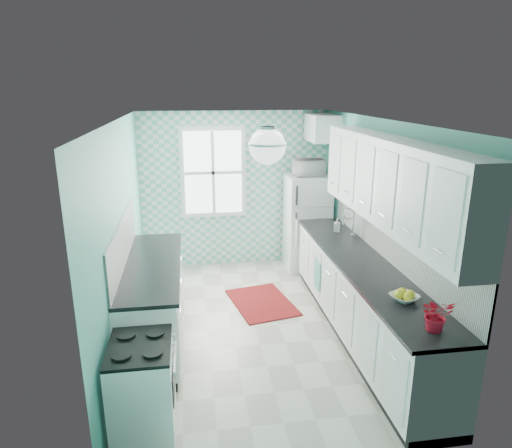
{
  "coord_description": "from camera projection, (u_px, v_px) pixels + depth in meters",
  "views": [
    {
      "loc": [
        -0.74,
        -4.99,
        2.85
      ],
      "look_at": [
        0.05,
        0.25,
        1.25
      ],
      "focal_mm": 32.0,
      "sensor_mm": 36.0,
      "label": 1
    }
  ],
  "objects": [
    {
      "name": "upper_cabinets_right",
      "position": [
        390.0,
        182.0,
        4.73
      ],
      "size": [
        0.33,
        3.2,
        0.9
      ],
      "primitive_type": "cube",
      "color": "white",
      "rests_on": "wall_right"
    },
    {
      "name": "stove",
      "position": [
        143.0,
        385.0,
        3.87
      ],
      "size": [
        0.53,
        0.66,
        0.79
      ],
      "rotation": [
        0.0,
        0.0,
        -0.03
      ],
      "color": "white",
      "rests_on": "floor"
    },
    {
      "name": "sink",
      "position": [
        340.0,
        239.0,
        5.99
      ],
      "size": [
        0.47,
        0.4,
        0.53
      ],
      "rotation": [
        0.0,
        0.0,
        -0.02
      ],
      "color": "silver",
      "rests_on": "countertop_right"
    },
    {
      "name": "base_cabinets_right",
      "position": [
        362.0,
        301.0,
        5.32
      ],
      "size": [
        0.6,
        3.6,
        0.9
      ],
      "primitive_type": "cube",
      "color": "white",
      "rests_on": "floor"
    },
    {
      "name": "dish_towel",
      "position": [
        317.0,
        274.0,
        6.0
      ],
      "size": [
        0.03,
        0.26,
        0.39
      ],
      "primitive_type": "cube",
      "rotation": [
        0.0,
        0.0,
        0.06
      ],
      "color": "#4FAC95",
      "rests_on": "base_cabinets_right"
    },
    {
      "name": "base_cabinets_left",
      "position": [
        154.0,
        303.0,
        5.28
      ],
      "size": [
        0.6,
        2.15,
        0.9
      ],
      "primitive_type": "cube",
      "color": "white",
      "rests_on": "floor"
    },
    {
      "name": "wall_back",
      "position": [
        235.0,
        190.0,
        7.39
      ],
      "size": [
        3.0,
        0.02,
        2.5
      ],
      "primitive_type": "cube",
      "color": "#59B7A8",
      "rests_on": "floor"
    },
    {
      "name": "upper_cabinet_fridge",
      "position": [
        322.0,
        128.0,
        6.92
      ],
      "size": [
        0.4,
        0.74,
        0.4
      ],
      "primitive_type": "cube",
      "color": "white",
      "rests_on": "wall_right"
    },
    {
      "name": "ceiling",
      "position": [
        255.0,
        119.0,
        4.93
      ],
      "size": [
        3.0,
        4.4,
        0.02
      ],
      "primitive_type": "cube",
      "color": "white",
      "rests_on": "wall_back"
    },
    {
      "name": "backsplash_left",
      "position": [
        123.0,
        243.0,
        5.03
      ],
      "size": [
        0.02,
        2.15,
        0.51
      ],
      "primitive_type": "cube",
      "color": "white",
      "rests_on": "wall_left"
    },
    {
      "name": "accent_wall",
      "position": [
        235.0,
        190.0,
        7.36
      ],
      "size": [
        3.0,
        0.01,
        2.5
      ],
      "primitive_type": "cube",
      "color": "#63C3AB",
      "rests_on": "wall_back"
    },
    {
      "name": "countertop_left",
      "position": [
        152.0,
        265.0,
        5.15
      ],
      "size": [
        0.63,
        2.15,
        0.04
      ],
      "primitive_type": "cube",
      "color": "black",
      "rests_on": "base_cabinets_left"
    },
    {
      "name": "window",
      "position": [
        213.0,
        173.0,
        7.2
      ],
      "size": [
        1.04,
        0.05,
        1.44
      ],
      "color": "white",
      "rests_on": "wall_back"
    },
    {
      "name": "potted_plant",
      "position": [
        437.0,
        315.0,
        3.68
      ],
      "size": [
        0.26,
        0.23,
        0.28
      ],
      "primitive_type": "imported",
      "rotation": [
        0.0,
        0.0,
        -0.02
      ],
      "color": "#B11D39",
      "rests_on": "countertop_right"
    },
    {
      "name": "microwave",
      "position": [
        309.0,
        168.0,
        7.05
      ],
      "size": [
        0.47,
        0.33,
        0.26
      ],
      "primitive_type": "imported",
      "rotation": [
        0.0,
        0.0,
        3.17
      ],
      "color": "white",
      "rests_on": "fridge"
    },
    {
      "name": "countertop_right",
      "position": [
        363.0,
        264.0,
        5.18
      ],
      "size": [
        0.63,
        3.6,
        0.04
      ],
      "primitive_type": "cube",
      "color": "black",
      "rests_on": "base_cabinets_right"
    },
    {
      "name": "wall_front",
      "position": [
        301.0,
        324.0,
        3.2
      ],
      "size": [
        3.0,
        0.02,
        2.5
      ],
      "primitive_type": "cube",
      "color": "#59B7A8",
      "rests_on": "floor"
    },
    {
      "name": "wall_left",
      "position": [
        121.0,
        236.0,
        5.08
      ],
      "size": [
        0.02,
        4.4,
        2.5
      ],
      "primitive_type": "cube",
      "color": "#59B7A8",
      "rests_on": "floor"
    },
    {
      "name": "fruit_bowl",
      "position": [
        404.0,
        298.0,
        4.23
      ],
      "size": [
        0.32,
        0.32,
        0.06
      ],
      "primitive_type": "imported",
      "rotation": [
        0.0,
        0.0,
        0.38
      ],
      "color": "white",
      "rests_on": "countertop_right"
    },
    {
      "name": "fridge",
      "position": [
        307.0,
        223.0,
        7.31
      ],
      "size": [
        0.66,
        0.66,
        1.52
      ],
      "rotation": [
        0.0,
        0.0,
        0.02
      ],
      "color": "white",
      "rests_on": "floor"
    },
    {
      "name": "rug",
      "position": [
        262.0,
        302.0,
        6.26
      ],
      "size": [
        0.95,
        1.19,
        0.02
      ],
      "primitive_type": "cube",
      "rotation": [
        0.0,
        0.0,
        0.2
      ],
      "color": "#5F150C",
      "rests_on": "floor"
    },
    {
      "name": "backsplash_right",
      "position": [
        390.0,
        240.0,
        5.14
      ],
      "size": [
        0.02,
        3.6,
        0.51
      ],
      "primitive_type": "cube",
      "color": "white",
      "rests_on": "wall_right"
    },
    {
      "name": "soap_bottle",
      "position": [
        337.0,
        225.0,
        6.25
      ],
      "size": [
        0.11,
        0.11,
        0.19
      ],
      "primitive_type": "imported",
      "rotation": [
        0.0,
        0.0,
        -0.34
      ],
      "color": "#8CBEC7",
      "rests_on": "countertop_right"
    },
    {
      "name": "wall_right",
      "position": [
        378.0,
        225.0,
        5.51
      ],
      "size": [
        0.02,
        4.4,
        2.5
      ],
      "primitive_type": "cube",
      "color": "#59B7A8",
      "rests_on": "floor"
    },
    {
      "name": "floor",
      "position": [
        255.0,
        327.0,
        5.66
      ],
      "size": [
        3.0,
        4.4,
        0.02
      ],
      "primitive_type": "cube",
      "color": "beige",
      "rests_on": "ground"
    },
    {
      "name": "ceiling_light",
      "position": [
        267.0,
        146.0,
        4.23
      ],
      "size": [
        0.34,
        0.34,
        0.35
      ],
      "color": "silver",
      "rests_on": "ceiling"
    }
  ]
}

